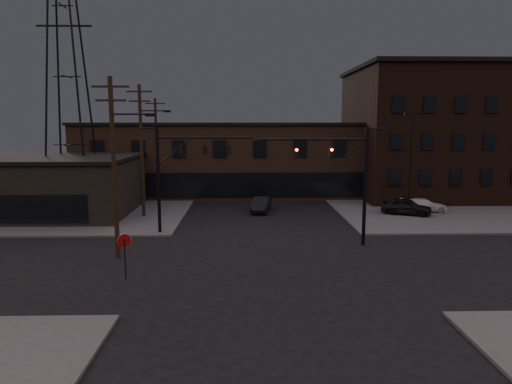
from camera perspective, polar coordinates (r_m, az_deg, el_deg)
The scene contains 18 objects.
ground at distance 27.00m, azimuth 2.06°, elevation -9.24°, with size 140.00×140.00×0.00m, color black.
sidewalk_ne at distance 53.80m, azimuth 24.61°, elevation -0.92°, with size 30.00×30.00×0.15m, color #474744.
sidewalk_nw at distance 52.48m, azimuth -24.29°, elevation -1.12°, with size 30.00×30.00×0.15m, color #474744.
building_row at distance 53.84m, azimuth 0.27°, elevation 4.09°, with size 40.00×12.00×8.00m, color #4E3629.
building_right at distance 56.80m, azimuth 23.29°, elevation 6.66°, with size 22.00×16.00×14.00m, color black.
building_left at distance 45.89m, azimuth -25.06°, elevation 0.59°, with size 16.00×12.00×5.00m, color black.
traffic_signal_near at distance 31.12m, azimuth 11.51°, elevation 2.28°, with size 7.12×0.24×8.00m.
traffic_signal_far at distance 34.19m, azimuth -10.05°, elevation 3.02°, with size 7.12×0.24×8.00m.
stop_sign at distance 25.34m, azimuth -16.11°, elevation -6.43°, with size 0.72×0.33×2.48m.
utility_pole_near at distance 28.83m, azimuth -17.22°, elevation 3.45°, with size 3.70×0.28×11.00m.
utility_pole_mid at distance 40.67m, azimuth -14.04°, elevation 5.35°, with size 3.70×0.28×11.50m.
utility_pole_far at distance 52.64m, azimuth -12.33°, elevation 5.74°, with size 2.20×0.28×11.00m.
transmission_tower at distance 46.81m, azimuth -22.56°, elevation 13.17°, with size 7.00×7.00×25.00m, color black, non-canonical shape.
lot_light_a at distance 42.34m, azimuth 18.80°, elevation 4.44°, with size 1.50×0.28×9.14m.
lot_light_b at distance 49.25m, azimuth 23.38°, elevation 4.72°, with size 1.50×0.28×9.14m.
parked_car_lot_a at distance 42.93m, azimuth 18.29°, elevation -1.72°, with size 1.73×4.31×1.47m, color black.
parked_car_lot_b at distance 44.83m, azimuth 20.25°, elevation -1.57°, with size 1.68×4.13×1.20m, color silver.
car_crossing at distance 42.84m, azimuth 0.67°, elevation -1.56°, with size 1.46×4.19×1.38m, color black.
Camera 1 is at (-1.60, -25.64, 8.30)m, focal length 32.00 mm.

